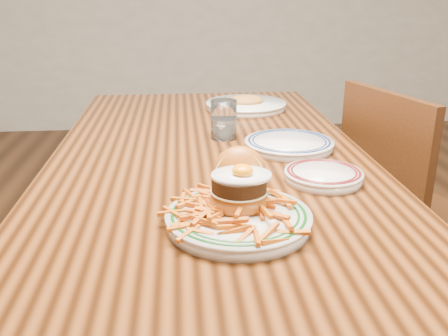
{
  "coord_description": "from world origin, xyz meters",
  "views": [
    {
      "loc": [
        -0.08,
        -1.29,
        1.18
      ],
      "look_at": [
        0.0,
        -0.41,
        0.86
      ],
      "focal_mm": 40.0,
      "sensor_mm": 36.0,
      "label": 1
    }
  ],
  "objects": [
    {
      "name": "table",
      "position": [
        0.0,
        0.0,
        0.66
      ],
      "size": [
        0.85,
        1.6,
        0.75
      ],
      "color": "black",
      "rests_on": "floor"
    },
    {
      "name": "main_plate",
      "position": [
        0.03,
        -0.43,
        0.79
      ],
      "size": [
        0.28,
        0.29,
        0.13
      ],
      "rotation": [
        0.0,
        0.0,
        -0.13
      ],
      "color": "silver",
      "rests_on": "table"
    },
    {
      "name": "side_plate",
      "position": [
        0.25,
        -0.24,
        0.77
      ],
      "size": [
        0.18,
        0.19,
        0.03
      ],
      "rotation": [
        0.0,
        0.0,
        -0.37
      ],
      "color": "silver",
      "rests_on": "table"
    },
    {
      "name": "water_glass",
      "position": [
        0.05,
        0.13,
        0.8
      ],
      "size": [
        0.08,
        0.08,
        0.11
      ],
      "color": "white",
      "rests_on": "table"
    },
    {
      "name": "rear_plate",
      "position": [
        0.22,
        0.01,
        0.77
      ],
      "size": [
        0.25,
        0.25,
        0.03
      ],
      "rotation": [
        0.0,
        0.0,
        0.32
      ],
      "color": "silver",
      "rests_on": "table"
    },
    {
      "name": "far_plate",
      "position": [
        0.16,
        0.49,
        0.77
      ],
      "size": [
        0.29,
        0.29,
        0.05
      ],
      "rotation": [
        0.0,
        0.0,
        -0.13
      ],
      "color": "silver",
      "rests_on": "table"
    },
    {
      "name": "chair_right",
      "position": [
        0.65,
        0.14,
        0.47
      ],
      "size": [
        0.51,
        0.51,
        0.89
      ],
      "rotation": [
        0.0,
        0.0,
        3.42
      ],
      "color": "#41210D",
      "rests_on": "floor"
    }
  ]
}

